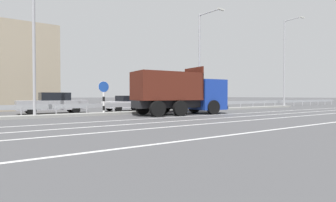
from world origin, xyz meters
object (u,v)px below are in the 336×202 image
Objects in this scene: street_lamp_3 at (286,59)px; parked_car_5 at (178,102)px; street_lamp_1 at (34,20)px; parked_car_3 at (53,103)px; street_lamp_2 at (201,56)px; parked_car_4 at (127,103)px; dump_truck at (190,96)px; median_road_sign at (104,97)px.

street_lamp_3 is 14.24m from parked_car_5.
street_lamp_1 is 6.49m from parked_car_3.
parked_car_4 is (-5.27, 4.04, -4.14)m from street_lamp_2.
street_lamp_2 is 1.76× the size of parked_car_3.
street_lamp_1 reaches higher than parked_car_4.
street_lamp_1 is at bearing 179.79° from street_lamp_3.
dump_truck is 0.84× the size of street_lamp_2.
street_lamp_3 is at bearing -0.21° from street_lamp_1.
median_road_sign is 9.82m from parked_car_5.
parked_car_3 is (-24.61, 3.72, -4.82)m from street_lamp_3.
parked_car_3 is 11.81m from parked_car_5.
dump_truck is at bearing -24.58° from median_road_sign.
street_lamp_3 is 19.46m from parked_car_4.
parked_car_3 is at bearing 88.50° from parked_car_4.
street_lamp_1 is 14.94m from parked_car_5.
median_road_sign is at bearing 179.41° from street_lamp_3.
parked_car_4 is (-18.41, 3.93, -4.91)m from street_lamp_3.
parked_car_4 is at bearing 25.89° from street_lamp_1.
street_lamp_1 is 2.62× the size of parked_car_4.
parked_car_5 is (3.40, 6.17, -0.63)m from dump_truck.
street_lamp_3 reaches higher than parked_car_4.
street_lamp_1 is 1.26× the size of street_lamp_2.
street_lamp_2 is 13.16m from street_lamp_3.
street_lamp_2 is at bearing -179.54° from street_lamp_3.
parked_car_5 is (13.51, 3.68, -5.23)m from street_lamp_1.
street_lamp_2 is 2.08× the size of parked_car_4.
parked_car_4 is at bearing 167.95° from street_lamp_3.
street_lamp_1 is at bearing 179.13° from street_lamp_2.
street_lamp_2 is 1.85× the size of parked_car_5.
street_lamp_2 is at bearing -2.16° from median_road_sign.
dump_truck is 3.02× the size of median_road_sign.
median_road_sign is 6.36m from street_lamp_1.
parked_car_4 is (-2.20, 6.33, -0.61)m from dump_truck.
dump_truck is 0.67× the size of street_lamp_1.
parked_car_3 is 1.18× the size of parked_car_4.
street_lamp_3 is (21.94, -0.23, 4.32)m from median_road_sign.
street_lamp_3 reaches higher than dump_truck.
street_lamp_2 is 5.69m from parked_car_5.
median_road_sign is 0.51× the size of parked_car_5.
parked_car_3 is 1.05× the size of parked_car_5.
median_road_sign is at bearing -142.66° from parked_car_3.
street_lamp_2 is at bearing 131.57° from dump_truck.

